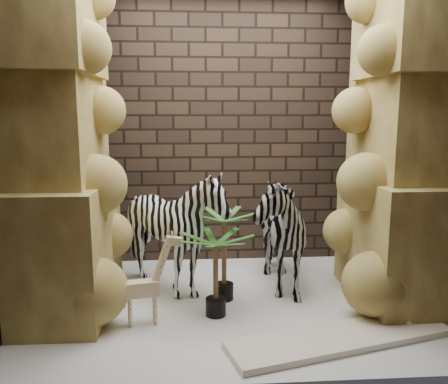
{
  "coord_description": "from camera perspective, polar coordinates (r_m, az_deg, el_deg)",
  "views": [
    {
      "loc": [
        -0.34,
        -3.84,
        1.67
      ],
      "look_at": [
        -0.06,
        0.15,
        0.98
      ],
      "focal_mm": 36.52,
      "sensor_mm": 36.0,
      "label": 1
    }
  ],
  "objects": [
    {
      "name": "floor",
      "position": [
        4.2,
        0.97,
        -13.67
      ],
      "size": [
        3.5,
        3.5,
        0.0
      ],
      "primitive_type": "plane",
      "color": "white",
      "rests_on": "ground"
    },
    {
      "name": "wall_back",
      "position": [
        5.1,
        -0.2,
        7.85
      ],
      "size": [
        3.5,
        0.0,
        3.5
      ],
      "primitive_type": "plane",
      "rotation": [
        1.57,
        0.0,
        0.0
      ],
      "color": "black",
      "rests_on": "ground"
    },
    {
      "name": "wall_front",
      "position": [
        2.62,
        3.43,
        6.0
      ],
      "size": [
        3.5,
        0.0,
        3.5
      ],
      "primitive_type": "plane",
      "rotation": [
        -1.57,
        0.0,
        0.0
      ],
      "color": "black",
      "rests_on": "ground"
    },
    {
      "name": "wall_left",
      "position": [
        4.1,
        -24.34,
        6.52
      ],
      "size": [
        0.0,
        3.0,
        3.0
      ],
      "primitive_type": "plane",
      "rotation": [
        1.57,
        0.0,
        1.57
      ],
      "color": "black",
      "rests_on": "ground"
    },
    {
      "name": "wall_right",
      "position": [
        4.37,
        24.69,
        6.64
      ],
      "size": [
        0.0,
        3.0,
        3.0
      ],
      "primitive_type": "plane",
      "rotation": [
        1.57,
        0.0,
        -1.57
      ],
      "color": "black",
      "rests_on": "ground"
    },
    {
      "name": "rock_pillar_left",
      "position": [
        3.99,
        -19.59,
        6.75
      ],
      "size": [
        0.68,
        1.3,
        3.0
      ],
      "primitive_type": null,
      "color": "#C6BB62",
      "rests_on": "floor"
    },
    {
      "name": "rock_pillar_right",
      "position": [
        4.23,
        20.74,
        6.82
      ],
      "size": [
        0.58,
        1.25,
        3.0
      ],
      "primitive_type": null,
      "color": "#C6BB62",
      "rests_on": "floor"
    },
    {
      "name": "zebra_right",
      "position": [
        4.41,
        5.91,
        -3.41
      ],
      "size": [
        0.69,
        1.17,
        1.34
      ],
      "primitive_type": "imported",
      "rotation": [
        0.0,
        0.0,
        0.07
      ],
      "color": "white",
      "rests_on": "floor"
    },
    {
      "name": "zebra_left",
      "position": [
        4.24,
        -6.09,
        -5.71
      ],
      "size": [
        0.97,
        1.2,
        1.08
      ],
      "primitive_type": "imported",
      "rotation": [
        0.0,
        0.0,
        0.01
      ],
      "color": "white",
      "rests_on": "floor"
    },
    {
      "name": "giraffe_toy",
      "position": [
        3.72,
        -10.3,
        -10.62
      ],
      "size": [
        0.41,
        0.21,
        0.77
      ],
      "primitive_type": null,
      "rotation": [
        0.0,
        0.0,
        0.2
      ],
      "color": "beige",
      "rests_on": "floor"
    },
    {
      "name": "palm_front",
      "position": [
        4.13,
        0.01,
        -7.91
      ],
      "size": [
        0.36,
        0.36,
        0.83
      ],
      "primitive_type": null,
      "color": "#195A16",
      "rests_on": "floor"
    },
    {
      "name": "palm_back",
      "position": [
        3.83,
        -1.06,
        -10.29
      ],
      "size": [
        0.36,
        0.36,
        0.71
      ],
      "primitive_type": null,
      "color": "#195A16",
      "rests_on": "floor"
    },
    {
      "name": "surfboard",
      "position": [
        3.66,
        14.39,
        -17.27
      ],
      "size": [
        1.78,
        0.86,
        0.05
      ],
      "primitive_type": "cube",
      "rotation": [
        0.0,
        0.0,
        0.27
      ],
      "color": "#F0E6CE",
      "rests_on": "floor"
    }
  ]
}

